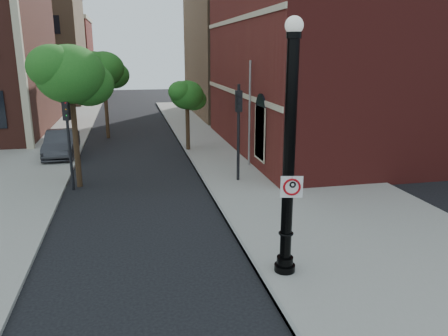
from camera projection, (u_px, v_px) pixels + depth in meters
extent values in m
plane|color=black|center=(180.00, 273.00, 11.79)|extent=(120.00, 120.00, 0.00)
cube|color=gray|center=(273.00, 167.00, 22.45)|extent=(8.00, 60.00, 0.12)
cube|color=gray|center=(0.00, 147.00, 26.90)|extent=(10.00, 50.00, 0.12)
cube|color=gray|center=(197.00, 171.00, 21.63)|extent=(0.10, 60.00, 0.14)
cube|color=maroon|center=(410.00, 48.00, 26.76)|extent=(22.00, 16.00, 12.00)
cube|color=black|center=(260.00, 134.00, 20.79)|extent=(0.08, 1.40, 2.40)
cube|color=#BDB392|center=(236.00, 93.00, 25.12)|extent=(0.06, 16.00, 0.25)
cube|color=#BDB392|center=(236.00, 19.00, 24.09)|extent=(0.06, 16.00, 0.25)
cube|color=#BDB392|center=(17.00, 29.00, 24.57)|extent=(0.40, 0.40, 14.00)
cube|color=#846548|center=(27.00, 50.00, 49.27)|extent=(12.00, 12.00, 12.00)
cube|color=maroon|center=(48.00, 57.00, 62.74)|extent=(12.00, 12.00, 10.00)
cube|color=#846548|center=(308.00, 38.00, 41.60)|extent=(22.00, 14.00, 14.00)
cylinder|color=black|center=(285.00, 270.00, 11.66)|extent=(0.56, 0.56, 0.30)
cylinder|color=black|center=(285.00, 261.00, 11.59)|extent=(0.44, 0.44, 0.25)
cylinder|color=black|center=(289.00, 159.00, 10.87)|extent=(0.30, 0.30, 5.77)
torus|color=black|center=(286.00, 233.00, 11.39)|extent=(0.40, 0.40, 0.06)
cylinder|color=black|center=(294.00, 35.00, 10.11)|extent=(0.36, 0.36, 0.15)
sphere|color=silver|center=(294.00, 25.00, 10.05)|extent=(0.44, 0.44, 0.44)
cube|color=white|center=(292.00, 187.00, 10.90)|extent=(0.55, 0.14, 0.56)
cube|color=black|center=(292.00, 177.00, 10.83)|extent=(0.55, 0.13, 0.05)
cube|color=black|center=(291.00, 197.00, 10.97)|extent=(0.55, 0.13, 0.05)
cube|color=black|center=(281.00, 187.00, 10.90)|extent=(0.05, 0.02, 0.56)
cube|color=black|center=(302.00, 187.00, 10.90)|extent=(0.05, 0.02, 0.56)
torus|color=#AB060E|center=(292.00, 187.00, 10.90)|extent=(0.45, 0.15, 0.45)
cube|color=#AB060E|center=(292.00, 187.00, 10.90)|extent=(0.31, 0.08, 0.32)
cube|color=black|center=(290.00, 187.00, 10.90)|extent=(0.05, 0.02, 0.26)
torus|color=black|center=(293.00, 185.00, 10.88)|extent=(0.18, 0.09, 0.17)
cylinder|color=black|center=(292.00, 177.00, 10.83)|extent=(0.03, 0.03, 0.03)
imported|color=#29292E|center=(62.00, 144.00, 24.64)|extent=(1.62, 4.56, 1.50)
cylinder|color=black|center=(69.00, 143.00, 18.33)|extent=(0.12, 0.12, 4.15)
cube|color=black|center=(66.00, 110.00, 17.97)|extent=(0.31, 0.30, 0.87)
sphere|color=#E50505|center=(66.00, 103.00, 17.77)|extent=(0.16, 0.16, 0.16)
sphere|color=#FF8C00|center=(67.00, 109.00, 17.84)|extent=(0.16, 0.16, 0.16)
sphere|color=#00E519|center=(67.00, 115.00, 17.91)|extent=(0.16, 0.16, 0.16)
cylinder|color=black|center=(238.00, 135.00, 19.38)|extent=(0.13, 0.13, 4.43)
cube|color=black|center=(239.00, 101.00, 19.00)|extent=(0.28, 0.26, 0.92)
sphere|color=#E50505|center=(240.00, 94.00, 18.78)|extent=(0.17, 0.17, 0.17)
sphere|color=#FF8C00|center=(239.00, 101.00, 18.85)|extent=(0.17, 0.17, 0.17)
sphere|color=#00E519|center=(239.00, 107.00, 18.92)|extent=(0.17, 0.17, 0.17)
cylinder|color=#999999|center=(250.00, 115.00, 21.84)|extent=(0.11, 0.11, 5.38)
cylinder|color=#321F14|center=(76.00, 136.00, 18.76)|extent=(0.24, 0.24, 4.55)
ellipsoid|color=#165215|center=(70.00, 74.00, 18.09)|extent=(2.86, 2.86, 2.43)
ellipsoid|color=#165215|center=(88.00, 84.00, 18.83)|extent=(2.21, 2.21, 1.88)
ellipsoid|color=#165215|center=(53.00, 67.00, 17.52)|extent=(2.08, 2.08, 1.77)
cylinder|color=#321F14|center=(106.00, 107.00, 29.61)|extent=(0.24, 0.24, 4.35)
ellipsoid|color=#165215|center=(104.00, 69.00, 28.97)|extent=(2.73, 2.73, 2.32)
ellipsoid|color=#165215|center=(114.00, 75.00, 29.68)|extent=(2.11, 2.11, 1.79)
ellipsoid|color=#165215|center=(94.00, 64.00, 28.43)|extent=(1.99, 1.99, 1.69)
cylinder|color=#321F14|center=(188.00, 125.00, 25.81)|extent=(0.24, 0.24, 3.12)
ellipsoid|color=#165215|center=(187.00, 95.00, 25.35)|extent=(1.96, 1.96, 1.67)
ellipsoid|color=#165215|center=(194.00, 100.00, 25.86)|extent=(1.52, 1.52, 1.29)
ellipsoid|color=#165215|center=(181.00, 92.00, 24.95)|extent=(1.43, 1.43, 1.21)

